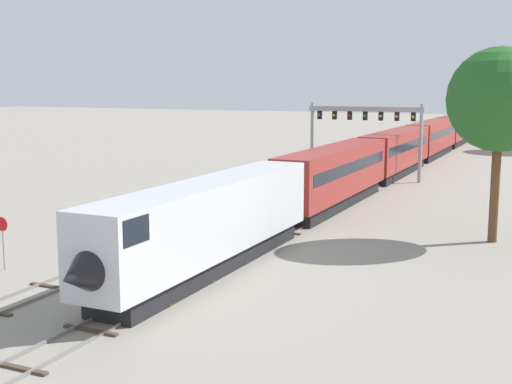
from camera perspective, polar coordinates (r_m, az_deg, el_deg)
name	(u,v)px	position (r m, az deg, el deg)	size (l,w,h in m)	color
ground_plane	(136,286)	(34.32, -10.07, -7.73)	(400.00, 400.00, 0.00)	gray
track_main	(421,161)	(89.03, 13.69, 2.52)	(2.60, 200.00, 0.16)	slate
track_near	(329,178)	(71.20, 6.18, 1.14)	(2.60, 160.00, 0.16)	slate
passenger_train	(397,151)	(75.54, 11.74, 3.40)	(3.04, 105.45, 4.80)	silver
signal_gantry	(365,123)	(71.00, 9.12, 5.74)	(12.10, 0.49, 7.87)	#999BA0
stop_sign	(3,236)	(38.50, -20.47, -3.45)	(0.76, 0.08, 2.88)	gray
trackside_tree_left	(500,100)	(44.29, 19.76, 7.27)	(6.42, 6.42, 12.10)	brown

